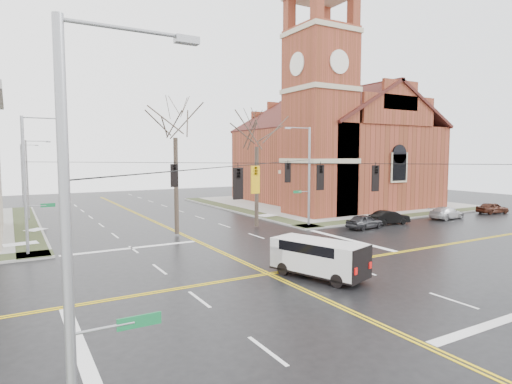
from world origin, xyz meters
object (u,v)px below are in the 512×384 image
tree_ne (257,141)px  signal_pole_nw (28,181)px  streetlight_north_b (23,170)px  signal_pole_ne (308,173)px  parked_car_d (492,208)px  church (329,141)px  parked_car_a (364,221)px  streetlight_north_a (29,177)px  signal_pole_sw (77,247)px  parked_car_c (447,213)px  tree_nw_near (175,131)px  cargo_van (315,255)px  parked_car_b (389,217)px

tree_ne → signal_pole_nw: bearing=-174.0°
streetlight_north_b → tree_ne: size_ratio=0.74×
signal_pole_nw → signal_pole_ne: bearing=0.0°
parked_car_d → church: bearing=41.7°
parked_car_a → signal_pole_ne: bearing=42.4°
tree_ne → streetlight_north_b: bearing=117.1°
streetlight_north_a → tree_ne: (17.68, -14.58, 3.38)m
signal_pole_sw → parked_car_d: bearing=23.1°
church → parked_car_c: (2.10, -16.58, -7.80)m
streetlight_north_a → tree_nw_near: (10.08, -14.58, 4.08)m
signal_pole_sw → parked_car_d: (46.22, 19.67, -4.30)m
streetlight_north_a → signal_pole_ne: bearing=-36.9°
signal_pole_sw → cargo_van: (13.25, 9.76, -3.76)m
signal_pole_nw → parked_car_a: (26.54, -3.37, -4.30)m
streetlight_north_b → parked_car_d: 60.63m
signal_pole_sw → parked_car_b: bearing=33.7°
streetlight_north_b → parked_car_c: size_ratio=1.83×
church → parked_car_c: church is taller
parked_car_a → streetlight_north_a: bearing=45.7°
church → tree_nw_near: bearing=-155.8°
signal_pole_ne → tree_ne: (-4.29, 1.92, 2.90)m
cargo_van → parked_car_a: bearing=18.1°
parked_car_b → parked_car_d: size_ratio=1.06×
streetlight_north_b → parked_car_d: (45.55, -39.83, -3.82)m
parked_car_a → parked_car_b: size_ratio=0.95×
cargo_van → tree_nw_near: tree_nw_near is taller
cargo_van → church: bearing=30.8°
tree_nw_near → parked_car_d: bearing=-8.4°
signal_pole_ne → cargo_van: (-9.39, -13.24, -3.76)m
signal_pole_nw → streetlight_north_b: bearing=89.0°
signal_pole_sw → cargo_van: 16.88m
tree_nw_near → cargo_van: bearing=-80.6°
signal_pole_sw → parked_car_d: 50.41m
parked_car_a → parked_car_c: size_ratio=0.87×
signal_pole_ne → tree_ne: bearing=156.0°
parked_car_b → streetlight_north_b: bearing=43.8°
parked_car_c → cargo_van: bearing=108.4°
parked_car_a → parked_car_b: 3.90m
signal_pole_nw → cargo_van: (13.25, -13.24, -3.76)m
parked_car_c → tree_nw_near: (-27.43, 5.22, 7.91)m
signal_pole_sw → cargo_van: size_ratio=1.60×
signal_pole_nw → signal_pole_sw: (0.00, -23.00, 0.00)m
signal_pole_sw → parked_car_a: bearing=36.5°
church → streetlight_north_b: 42.53m
signal_pole_sw → parked_car_c: 43.18m
signal_pole_ne → streetlight_north_b: size_ratio=1.12×
cargo_van → parked_car_d: 34.43m
parked_car_a → cargo_van: bearing=119.8°
signal_pole_ne → parked_car_d: bearing=-8.0°
church → tree_ne: size_ratio=2.54×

